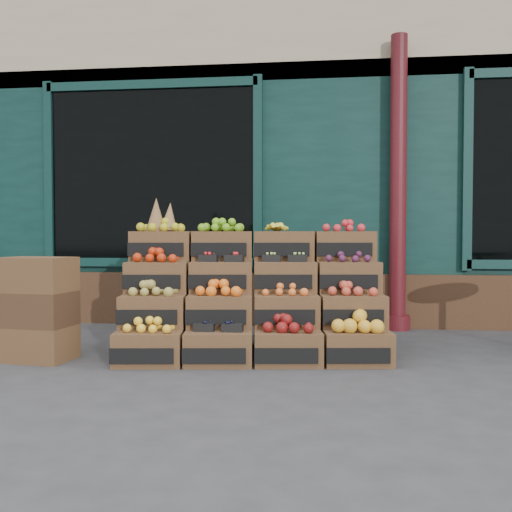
# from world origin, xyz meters

# --- Properties ---
(ground) EXTENTS (60.00, 60.00, 0.00)m
(ground) POSITION_xyz_m (0.00, 0.00, 0.00)
(ground) COLOR #3A3A3D
(ground) RESTS_ON ground
(shop_facade) EXTENTS (12.00, 6.24, 4.80)m
(shop_facade) POSITION_xyz_m (0.00, 5.11, 2.40)
(shop_facade) COLOR #0D2D28
(shop_facade) RESTS_ON ground
(crate_display) EXTENTS (2.32, 1.34, 1.38)m
(crate_display) POSITION_xyz_m (-0.22, 0.62, 0.43)
(crate_display) COLOR brown
(crate_display) RESTS_ON ground
(spare_crates) EXTENTS (0.61, 0.46, 0.85)m
(spare_crates) POSITION_xyz_m (-1.96, 0.13, 0.43)
(spare_crates) COLOR brown
(spare_crates) RESTS_ON ground
(shopkeeper) EXTENTS (0.76, 0.51, 2.06)m
(shopkeeper) POSITION_xyz_m (-1.27, 2.99, 1.03)
(shopkeeper) COLOR #175328
(shopkeeper) RESTS_ON ground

